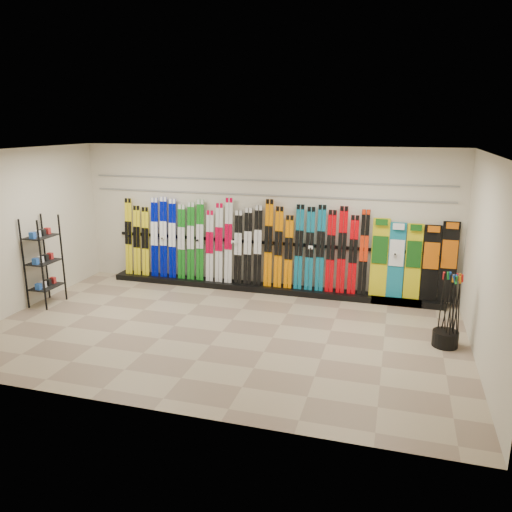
# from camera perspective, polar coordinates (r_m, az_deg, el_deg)

# --- Properties ---
(floor) EXTENTS (8.00, 8.00, 0.00)m
(floor) POSITION_cam_1_polar(r_m,az_deg,el_deg) (8.60, -3.91, -8.61)
(floor) COLOR #88715E
(floor) RESTS_ON ground
(back_wall) EXTENTS (8.00, 0.00, 8.00)m
(back_wall) POSITION_cam_1_polar(r_m,az_deg,el_deg) (10.45, 0.62, 4.28)
(back_wall) COLOR beige
(back_wall) RESTS_ON floor
(left_wall) EXTENTS (0.00, 5.00, 5.00)m
(left_wall) POSITION_cam_1_polar(r_m,az_deg,el_deg) (10.19, -25.75, 2.51)
(left_wall) COLOR beige
(left_wall) RESTS_ON floor
(right_wall) EXTENTS (0.00, 5.00, 5.00)m
(right_wall) POSITION_cam_1_polar(r_m,az_deg,el_deg) (7.75, 24.91, -0.91)
(right_wall) COLOR beige
(right_wall) RESTS_ON floor
(ceiling) EXTENTS (8.00, 8.00, 0.00)m
(ceiling) POSITION_cam_1_polar(r_m,az_deg,el_deg) (7.90, -4.30, 11.77)
(ceiling) COLOR silver
(ceiling) RESTS_ON back_wall
(ski_rack_base) EXTENTS (8.00, 0.40, 0.12)m
(ski_rack_base) POSITION_cam_1_polar(r_m,az_deg,el_deg) (10.55, 1.46, -3.71)
(ski_rack_base) COLOR black
(ski_rack_base) RESTS_ON floor
(skis) EXTENTS (5.36, 0.18, 1.82)m
(skis) POSITION_cam_1_polar(r_m,az_deg,el_deg) (10.51, -2.00, 1.31)
(skis) COLOR yellow
(skis) RESTS_ON ski_rack_base
(snowboards) EXTENTS (1.60, 0.24, 1.53)m
(snowboards) POSITION_cam_1_polar(r_m,az_deg,el_deg) (10.09, 17.52, -0.52)
(snowboards) COLOR gold
(snowboards) RESTS_ON ski_rack_base
(accessory_rack) EXTENTS (0.40, 0.60, 1.73)m
(accessory_rack) POSITION_cam_1_polar(r_m,az_deg,el_deg) (10.42, -23.11, -0.54)
(accessory_rack) COLOR black
(accessory_rack) RESTS_ON floor
(pole_bin) EXTENTS (0.40, 0.40, 0.25)m
(pole_bin) POSITION_cam_1_polar(r_m,az_deg,el_deg) (8.56, 20.80, -8.81)
(pole_bin) COLOR black
(pole_bin) RESTS_ON floor
(ski_poles) EXTENTS (0.32, 0.29, 1.18)m
(ski_poles) POSITION_cam_1_polar(r_m,az_deg,el_deg) (8.39, 21.40, -5.78)
(ski_poles) COLOR black
(ski_poles) RESTS_ON pole_bin
(slatwall_rail_0) EXTENTS (7.60, 0.02, 0.03)m
(slatwall_rail_0) POSITION_cam_1_polar(r_m,az_deg,el_deg) (10.35, 0.60, 6.98)
(slatwall_rail_0) COLOR gray
(slatwall_rail_0) RESTS_ON back_wall
(slatwall_rail_1) EXTENTS (7.60, 0.02, 0.03)m
(slatwall_rail_1) POSITION_cam_1_polar(r_m,az_deg,el_deg) (10.31, 0.60, 8.63)
(slatwall_rail_1) COLOR gray
(slatwall_rail_1) RESTS_ON back_wall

